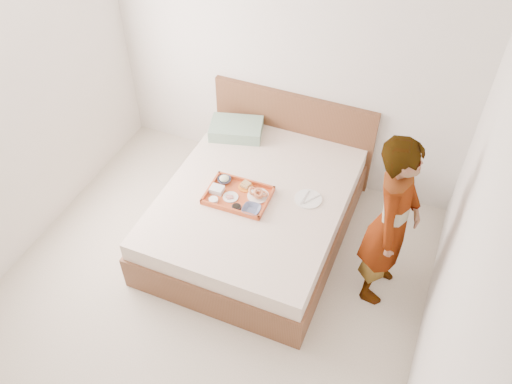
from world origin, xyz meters
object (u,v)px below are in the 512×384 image
at_px(bed, 255,213).
at_px(tray, 238,195).
at_px(person, 392,223).
at_px(dinner_plate, 308,199).

distance_m(bed, tray, 0.33).
height_order(tray, person, person).
bearing_deg(tray, bed, 42.05).
xyz_separation_m(bed, dinner_plate, (0.46, 0.10, 0.27)).
height_order(bed, dinner_plate, dinner_plate).
relative_size(tray, dinner_plate, 2.30).
bearing_deg(person, tray, 92.01).
xyz_separation_m(tray, dinner_plate, (0.57, 0.21, -0.02)).
relative_size(dinner_plate, person, 0.15).
relative_size(bed, person, 1.24).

